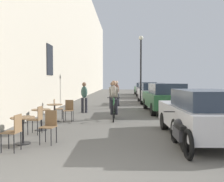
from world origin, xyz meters
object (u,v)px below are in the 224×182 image
at_px(pedestrian_far, 117,92).
at_px(parked_car_fifth, 142,88).
at_px(cyclist_on_bicycle, 114,101).
at_px(pedestrian_mid, 112,94).
at_px(street_lamp, 141,61).
at_px(cafe_chair_mid_toward_street, 37,118).
at_px(cafe_table_mid, 41,115).
at_px(parked_car_fourth, 147,90).
at_px(cafe_chair_far_toward_street, 69,109).
at_px(cafe_table_far, 55,109).
at_px(parked_car_third, 151,93).
at_px(cafe_chair_near_toward_wall, 14,130).
at_px(parked_motorcycle, 181,133).
at_px(cafe_chair_far_toward_wall, 57,108).
at_px(parked_car_nearest, 201,114).
at_px(cafe_chair_near_toward_street, 49,124).
at_px(parked_car_second, 165,97).
at_px(cafe_table_near, 23,124).
at_px(pedestrian_near, 84,96).

bearing_deg(pedestrian_far, parked_car_fifth, 78.13).
bearing_deg(cyclist_on_bicycle, pedestrian_mid, 93.32).
bearing_deg(street_lamp, pedestrian_mid, -125.30).
bearing_deg(cafe_chair_mid_toward_street, cafe_table_mid, 97.10).
bearing_deg(parked_car_fourth, pedestrian_far, -109.23).
relative_size(cyclist_on_bicycle, parked_car_fourth, 0.40).
bearing_deg(parked_car_fifth, cafe_chair_mid_toward_street, -103.14).
xyz_separation_m(cafe_chair_mid_toward_street, cafe_chair_far_toward_street, (0.47, 2.46, 0.00)).
xyz_separation_m(cafe_table_far, pedestrian_far, (2.45, 6.31, 0.44)).
bearing_deg(pedestrian_far, parked_car_third, 42.23).
distance_m(cafe_table_mid, cafe_chair_mid_toward_street, 0.61).
height_order(cafe_chair_near_toward_wall, parked_motorcycle, cafe_chair_near_toward_wall).
xyz_separation_m(cafe_chair_far_toward_wall, parked_car_nearest, (5.14, -3.47, 0.23)).
distance_m(cafe_table_far, cyclist_on_bicycle, 2.54).
height_order(cafe_chair_near_toward_street, parked_car_second, parked_car_second).
bearing_deg(cafe_table_near, parked_car_fifth, 77.55).
bearing_deg(parked_car_fifth, cafe_chair_far_toward_street, -103.41).
bearing_deg(pedestrian_mid, cafe_table_far, -115.20).
xyz_separation_m(cafe_table_near, cafe_table_far, (-0.13, 3.55, 0.00)).
relative_size(pedestrian_mid, parked_car_nearest, 0.39).
relative_size(cafe_chair_near_toward_street, parked_car_nearest, 0.22).
xyz_separation_m(cafe_chair_near_toward_street, pedestrian_mid, (1.38, 8.17, 0.39)).
relative_size(pedestrian_far, parked_motorcycle, 0.79).
xyz_separation_m(parked_car_second, parked_car_fourth, (0.22, 11.37, 0.00)).
distance_m(cafe_chair_near_toward_street, pedestrian_mid, 8.29).
distance_m(cafe_chair_near_toward_wall, cafe_chair_mid_toward_street, 1.87).
height_order(parked_car_second, parked_car_third, parked_car_second).
relative_size(cafe_table_mid, parked_motorcycle, 0.34).
bearing_deg(parked_car_fourth, parked_car_third, -92.49).
distance_m(cafe_chair_mid_toward_street, cafe_chair_far_toward_wall, 2.97).
height_order(parked_car_third, parked_car_fifth, parked_car_third).
height_order(parked_car_second, parked_motorcycle, parked_car_second).
xyz_separation_m(cafe_chair_far_toward_wall, pedestrian_mid, (2.28, 4.11, 0.39)).
relative_size(cafe_table_near, pedestrian_near, 0.44).
distance_m(pedestrian_near, parked_motorcycle, 7.58).
xyz_separation_m(cafe_table_mid, parked_motorcycle, (4.21, -2.14, -0.12)).
distance_m(cafe_table_near, street_lamp, 11.99).
xyz_separation_m(cafe_table_near, cafe_chair_near_toward_street, (0.70, 0.08, -0.00)).
xyz_separation_m(cyclist_on_bicycle, parked_car_third, (2.61, 8.05, -0.01)).
relative_size(cafe_chair_far_toward_wall, pedestrian_far, 0.52).
height_order(cafe_table_far, pedestrian_far, pedestrian_far).
bearing_deg(cafe_table_near, cyclist_on_bicycle, 61.01).
xyz_separation_m(pedestrian_far, parked_motorcycle, (1.79, -10.23, -0.55)).
xyz_separation_m(cafe_chair_far_toward_street, cyclist_on_bicycle, (1.87, 0.55, 0.29)).
distance_m(cafe_table_near, cafe_chair_near_toward_wall, 0.70).
bearing_deg(cafe_chair_far_toward_wall, parked_car_fourth, 68.88).
distance_m(cafe_table_mid, pedestrian_far, 8.45).
height_order(street_lamp, parked_car_fifth, street_lamp).
bearing_deg(cyclist_on_bicycle, parked_car_fourth, 78.34).
bearing_deg(pedestrian_mid, cafe_chair_near_toward_street, -99.60).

